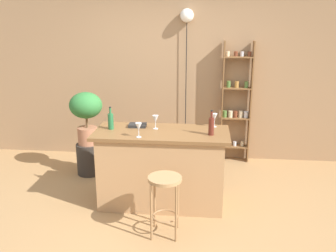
# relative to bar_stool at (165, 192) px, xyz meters

# --- Properties ---
(ground) EXTENTS (12.00, 12.00, 0.00)m
(ground) POSITION_rel_bar_stool_xyz_m (-0.11, 0.38, -0.49)
(ground) COLOR #A37A4C
(back_wall) EXTENTS (6.40, 0.10, 2.80)m
(back_wall) POSITION_rel_bar_stool_xyz_m (-0.11, 2.33, 0.91)
(back_wall) COLOR #997551
(back_wall) RESTS_ON ground
(kitchen_counter) EXTENTS (1.57, 0.68, 0.91)m
(kitchen_counter) POSITION_rel_bar_stool_xyz_m (-0.11, 0.68, -0.03)
(kitchen_counter) COLOR tan
(kitchen_counter) RESTS_ON ground
(bar_stool) EXTENTS (0.35, 0.35, 0.65)m
(bar_stool) POSITION_rel_bar_stool_xyz_m (0.00, 0.00, 0.00)
(bar_stool) COLOR #997047
(bar_stool) RESTS_ON ground
(spice_shelf) EXTENTS (0.44, 0.16, 1.86)m
(spice_shelf) POSITION_rel_bar_stool_xyz_m (0.86, 2.18, 0.45)
(spice_shelf) COLOR brown
(spice_shelf) RESTS_ON ground
(plant_stool) EXTENTS (0.35, 0.35, 0.45)m
(plant_stool) POSITION_rel_bar_stool_xyz_m (-1.26, 1.45, -0.26)
(plant_stool) COLOR #2D2823
(plant_stool) RESTS_ON ground
(potted_plant) EXTENTS (0.46, 0.41, 0.75)m
(potted_plant) POSITION_rel_bar_stool_xyz_m (-1.26, 1.45, 0.44)
(potted_plant) COLOR #A86B4C
(potted_plant) RESTS_ON plant_stool
(bottle_olive_oil) EXTENTS (0.07, 0.07, 0.27)m
(bottle_olive_oil) POSITION_rel_bar_stool_xyz_m (-0.72, 0.71, 0.53)
(bottle_olive_oil) COLOR #236638
(bottle_olive_oil) RESTS_ON kitchen_counter
(bottle_wine_red) EXTENTS (0.06, 0.06, 0.29)m
(bottle_wine_red) POSITION_rel_bar_stool_xyz_m (0.46, 0.60, 0.54)
(bottle_wine_red) COLOR #5B2319
(bottle_wine_red) RESTS_ON kitchen_counter
(wine_glass_left) EXTENTS (0.07, 0.07, 0.16)m
(wine_glass_left) POSITION_rel_bar_stool_xyz_m (0.50, 0.93, 0.55)
(wine_glass_left) COLOR silver
(wine_glass_left) RESTS_ON kitchen_counter
(wine_glass_center) EXTENTS (0.07, 0.07, 0.16)m
(wine_glass_center) POSITION_rel_bar_stool_xyz_m (-0.20, 0.78, 0.55)
(wine_glass_center) COLOR silver
(wine_glass_center) RESTS_ON kitchen_counter
(wine_glass_right) EXTENTS (0.07, 0.07, 0.16)m
(wine_glass_right) POSITION_rel_bar_stool_xyz_m (-0.34, 0.44, 0.55)
(wine_glass_right) COLOR silver
(wine_glass_right) RESTS_ON kitchen_counter
(cookbook) EXTENTS (0.22, 0.16, 0.03)m
(cookbook) POSITION_rel_bar_stool_xyz_m (-0.42, 0.84, 0.45)
(cookbook) COLOR black
(cookbook) RESTS_ON kitchen_counter
(pendant_globe_light) EXTENTS (0.20, 0.20, 2.31)m
(pendant_globe_light) POSITION_rel_bar_stool_xyz_m (0.08, 2.22, 1.68)
(pendant_globe_light) COLOR black
(pendant_globe_light) RESTS_ON ground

